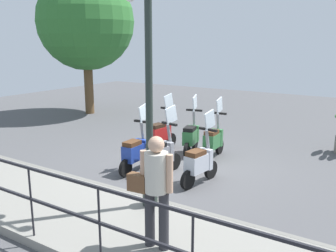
{
  "coord_description": "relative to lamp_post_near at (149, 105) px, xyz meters",
  "views": [
    {
      "loc": [
        -7.33,
        -4.39,
        2.96
      ],
      "look_at": [
        0.2,
        0.5,
        0.9
      ],
      "focal_mm": 40.0,
      "sensor_mm": 36.0,
      "label": 1
    }
  ],
  "objects": [
    {
      "name": "scooter_far_0",
      "position": [
        3.43,
        0.47,
        -1.44
      ],
      "size": [
        1.23,
        0.44,
        1.54
      ],
      "rotation": [
        0.0,
        0.0,
        0.06
      ],
      "color": "black",
      "rests_on": "ground_plane"
    },
    {
      "name": "promenade_walkway",
      "position": [
        -0.75,
        0.82,
        -1.85
      ],
      "size": [
        2.2,
        20.0,
        0.15
      ],
      "color": "gray",
      "rests_on": "ground_plane"
    },
    {
      "name": "ground_plane",
      "position": [
        2.4,
        0.82,
        -1.92
      ],
      "size": [
        28.0,
        28.0,
        0.0
      ],
      "primitive_type": "plane",
      "color": "#4C4C4F"
    },
    {
      "name": "scooter_far_1",
      "position": [
        3.47,
        1.15,
        -1.44
      ],
      "size": [
        1.21,
        0.52,
        1.54
      ],
      "rotation": [
        0.0,
        0.0,
        0.25
      ],
      "color": "black",
      "rests_on": "ground_plane"
    },
    {
      "name": "lamp_post_near",
      "position": [
        0.0,
        0.0,
        0.0
      ],
      "size": [
        0.26,
        0.9,
        4.02
      ],
      "color": "#232D28",
      "rests_on": "promenade_walkway"
    },
    {
      "name": "scooter_near_2",
      "position": [
        1.55,
        1.51,
        -1.44
      ],
      "size": [
        1.23,
        0.44,
        1.54
      ],
      "rotation": [
        0.0,
        0.0,
        0.04
      ],
      "color": "black",
      "rests_on": "ground_plane"
    },
    {
      "name": "tree_large",
      "position": [
        6.13,
        7.49,
        1.76
      ],
      "size": [
        3.84,
        3.84,
        5.62
      ],
      "color": "brown",
      "rests_on": "ground_plane"
    },
    {
      "name": "pedestrian_with_bag",
      "position": [
        -1.07,
        -0.86,
        -0.84
      ],
      "size": [
        0.35,
        0.64,
        1.59
      ],
      "rotation": [
        0.0,
        0.0,
        0.09
      ],
      "color": "#28282D",
      "rests_on": "promenade_walkway"
    },
    {
      "name": "scooter_near_1",
      "position": [
        1.7,
        0.92,
        -1.44
      ],
      "size": [
        1.22,
        0.48,
        1.54
      ],
      "rotation": [
        0.0,
        0.0,
        -0.18
      ],
      "color": "black",
      "rests_on": "ground_plane"
    },
    {
      "name": "fence_railing",
      "position": [
        -1.8,
        0.82,
        -1.02
      ],
      "size": [
        0.04,
        16.03,
        1.07
      ],
      "color": "black",
      "rests_on": "promenade_walkway"
    },
    {
      "name": "scooter_far_2",
      "position": [
        3.29,
        2.01,
        -1.44
      ],
      "size": [
        1.23,
        0.45,
        1.54
      ],
      "rotation": [
        0.0,
        0.0,
        -0.13
      ],
      "color": "black",
      "rests_on": "ground_plane"
    },
    {
      "name": "scooter_near_0",
      "position": [
        1.67,
        -0.08,
        -1.44
      ],
      "size": [
        1.23,
        0.44,
        1.54
      ],
      "rotation": [
        0.0,
        0.0,
        -0.13
      ],
      "color": "black",
      "rests_on": "ground_plane"
    }
  ]
}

